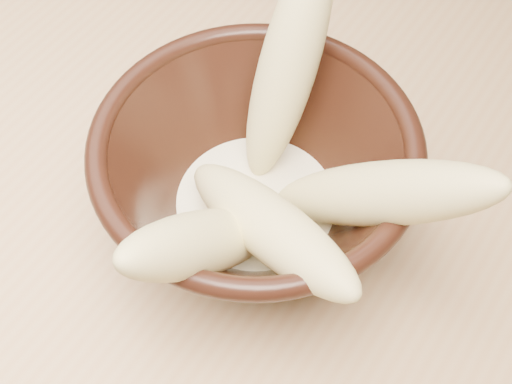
{
  "coord_description": "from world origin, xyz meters",
  "views": [
    {
      "loc": [
        0.24,
        -0.39,
        1.25
      ],
      "look_at": [
        0.08,
        -0.15,
        0.81
      ],
      "focal_mm": 50.0,
      "sensor_mm": 36.0,
      "label": 1
    }
  ],
  "objects": [
    {
      "name": "table",
      "position": [
        0.0,
        0.0,
        0.67
      ],
      "size": [
        1.2,
        0.8,
        0.75
      ],
      "color": "tan",
      "rests_on": "ground"
    },
    {
      "name": "banana_front",
      "position": [
        0.09,
        -0.22,
        0.86
      ],
      "size": [
        0.06,
        0.15,
        0.15
      ],
      "primitive_type": "ellipsoid",
      "rotation": [
        0.79,
        0.0,
        -0.13
      ],
      "color": "#EADC8A",
      "rests_on": "bowl"
    },
    {
      "name": "milk_puddle",
      "position": [
        0.08,
        -0.15,
        0.79
      ],
      "size": [
        0.13,
        0.13,
        0.02
      ],
      "primitive_type": "cylinder",
      "color": "#F3EBC4",
      "rests_on": "bowl"
    },
    {
      "name": "bowl",
      "position": [
        0.08,
        -0.15,
        0.82
      ],
      "size": [
        0.23,
        0.23,
        0.12
      ],
      "rotation": [
        0.0,
        0.0,
        0.11
      ],
      "color": "black",
      "rests_on": "table"
    },
    {
      "name": "banana_across",
      "position": [
        0.12,
        -0.19,
        0.85
      ],
      "size": [
        0.18,
        0.1,
        0.1
      ],
      "primitive_type": "ellipsoid",
      "rotation": [
        1.22,
        0.0,
        1.23
      ],
      "color": "#EADC8A",
      "rests_on": "bowl"
    },
    {
      "name": "banana_upright",
      "position": [
        0.07,
        -0.08,
        0.88
      ],
      "size": [
        0.05,
        0.12,
        0.18
      ],
      "primitive_type": "ellipsoid",
      "rotation": [
        0.49,
        0.0,
        3.19
      ],
      "color": "#EADC8A",
      "rests_on": "bowl"
    },
    {
      "name": "banana_right",
      "position": [
        0.17,
        -0.14,
        0.87
      ],
      "size": [
        0.17,
        0.05,
        0.17
      ],
      "primitive_type": "ellipsoid",
      "rotation": [
        0.8,
        0.0,
        1.55
      ],
      "color": "#EADC8A",
      "rests_on": "bowl"
    }
  ]
}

